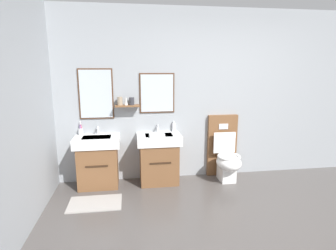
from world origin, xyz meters
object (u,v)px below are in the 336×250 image
(vanity_sink_right, at_px, (159,157))
(folded_hand_towel, at_px, (157,135))
(toothbrush_cup, at_px, (81,131))
(toilet, at_px, (225,156))
(soap_dispenser, at_px, (174,127))
(vanity_sink_left, at_px, (98,160))

(vanity_sink_right, bearing_deg, folded_hand_towel, -107.21)
(toothbrush_cup, bearing_deg, vanity_sink_right, -7.45)
(toilet, xyz_separation_m, toothbrush_cup, (-2.20, 0.16, 0.44))
(soap_dispenser, bearing_deg, toothbrush_cup, -179.60)
(soap_dispenser, bearing_deg, folded_hand_towel, -135.70)
(vanity_sink_left, distance_m, folded_hand_towel, 0.95)
(soap_dispenser, relative_size, folded_hand_towel, 0.77)
(toilet, relative_size, toothbrush_cup, 4.80)
(folded_hand_towel, bearing_deg, soap_dispenser, 44.30)
(vanity_sink_right, height_order, toothbrush_cup, toothbrush_cup)
(vanity_sink_right, bearing_deg, toilet, -0.58)
(vanity_sink_left, height_order, folded_hand_towel, folded_hand_towel)
(vanity_sink_left, distance_m, toilet, 1.96)
(toilet, distance_m, folded_hand_towel, 1.17)
(toothbrush_cup, bearing_deg, vanity_sink_left, -31.41)
(toothbrush_cup, bearing_deg, toilet, -4.18)
(folded_hand_towel, bearing_deg, vanity_sink_right, 72.79)
(toothbrush_cup, distance_m, folded_hand_towel, 1.15)
(soap_dispenser, bearing_deg, vanity_sink_right, -148.01)
(toilet, distance_m, soap_dispenser, 0.93)
(vanity_sink_right, distance_m, folded_hand_towel, 0.41)
(toothbrush_cup, distance_m, soap_dispenser, 1.41)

